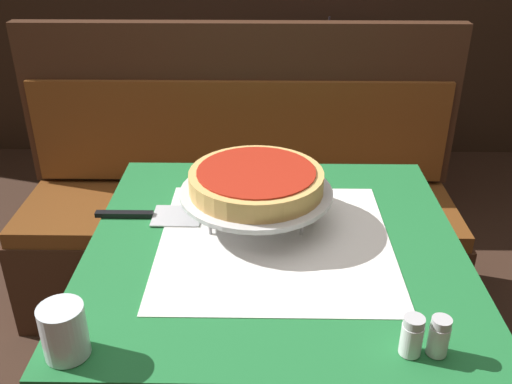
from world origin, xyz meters
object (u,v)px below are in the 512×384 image
object	(u,v)px
deep_dish_pizza	(256,180)
pepper_shaker	(439,336)
condiment_caddy	(328,44)
dining_table_rear	(332,73)
dining_table_front	(274,277)
pizza_pan_stand	(256,194)
water_glass_near	(64,331)
salt_shaker	(412,336)
booth_bench	(239,228)
pizza_server	(155,215)

from	to	relation	value
deep_dish_pizza	pepper_shaker	distance (m)	0.56
deep_dish_pizza	condiment_caddy	world-z (taller)	condiment_caddy
dining_table_rear	condiment_caddy	size ratio (longest dim) A/B	4.20
dining_table_front	pizza_pan_stand	distance (m)	0.21
water_glass_near	pizza_pan_stand	bearing A→B (deg)	54.91
pizza_pan_stand	deep_dish_pizza	distance (m)	0.04
pizza_pan_stand	pepper_shaker	size ratio (longest dim) A/B	4.85
dining_table_rear	water_glass_near	world-z (taller)	water_glass_near
dining_table_front	condiment_caddy	size ratio (longest dim) A/B	4.70
pepper_shaker	condiment_caddy	distance (m)	2.05
dining_table_rear	salt_shaker	world-z (taller)	salt_shaker
dining_table_front	booth_bench	size ratio (longest dim) A/B	0.52
booth_bench	condiment_caddy	world-z (taller)	booth_bench
dining_table_front	pizza_server	bearing A→B (deg)	159.61
dining_table_front	deep_dish_pizza	world-z (taller)	deep_dish_pizza
salt_shaker	condiment_caddy	xyz separation A→B (m)	(0.05, 2.05, 0.02)
salt_shaker	pizza_pan_stand	bearing A→B (deg)	121.68
water_glass_near	dining_table_front	bearing A→B (deg)	44.85
salt_shaker	deep_dish_pizza	bearing A→B (deg)	121.68
booth_bench	deep_dish_pizza	world-z (taller)	booth_bench
dining_table_rear	pepper_shaker	distance (m)	2.10
dining_table_rear	pizza_pan_stand	bearing A→B (deg)	-102.35
pizza_pan_stand	booth_bench	bearing A→B (deg)	96.29
deep_dish_pizza	pepper_shaker	xyz separation A→B (m)	(0.32, -0.45, -0.07)
deep_dish_pizza	water_glass_near	size ratio (longest dim) A/B	3.18
pepper_shaker	pizza_server	bearing A→B (deg)	141.08
dining_table_rear	pizza_pan_stand	distance (m)	1.69
pizza_server	condiment_caddy	size ratio (longest dim) A/B	1.44
pizza_pan_stand	water_glass_near	world-z (taller)	water_glass_near
dining_table_front	water_glass_near	distance (m)	0.54
condiment_caddy	pepper_shaker	bearing A→B (deg)	-90.10
condiment_caddy	pizza_server	bearing A→B (deg)	-110.04
water_glass_near	pepper_shaker	distance (m)	0.65
water_glass_near	condiment_caddy	world-z (taller)	condiment_caddy
pizza_pan_stand	dining_table_rear	bearing A→B (deg)	77.65
dining_table_rear	salt_shaker	size ratio (longest dim) A/B	9.98
deep_dish_pizza	pizza_server	bearing A→B (deg)	176.22
pizza_pan_stand	water_glass_near	distance (m)	0.56
salt_shaker	dining_table_rear	bearing A→B (deg)	87.71
pizza_server	condiment_caddy	distance (m)	1.69
water_glass_near	salt_shaker	world-z (taller)	water_glass_near
dining_table_front	water_glass_near	world-z (taller)	water_glass_near
pizza_pan_stand	salt_shaker	world-z (taller)	pizza_pan_stand
pizza_pan_stand	pepper_shaker	xyz separation A→B (m)	(0.32, -0.45, -0.04)
dining_table_front	pizza_pan_stand	size ratio (longest dim) A/B	2.35
dining_table_front	condiment_caddy	xyz separation A→B (m)	(0.28, 1.70, 0.16)
pizza_pan_stand	deep_dish_pizza	bearing A→B (deg)	-153.43
deep_dish_pizza	water_glass_near	xyz separation A→B (m)	(-0.32, -0.46, -0.06)
dining_table_front	condiment_caddy	bearing A→B (deg)	80.56
dining_table_rear	pizza_pan_stand	world-z (taller)	pizza_pan_stand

